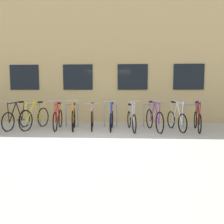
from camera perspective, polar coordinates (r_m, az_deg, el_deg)
ground_plane at (r=6.48m, az=-4.07°, el=-6.61°), size 42.00×42.00×0.00m
storefront_building at (r=12.50m, az=-0.76°, el=12.15°), size 28.00×5.83×5.64m
bike_rack at (r=8.25m, az=-0.35°, el=-0.32°), size 6.52×0.05×0.89m
bicycle_yellow at (r=8.39m, az=-19.68°, el=-1.39°), size 0.52×1.78×1.08m
bicycle_silver at (r=7.59m, az=5.18°, el=-2.05°), size 0.44×1.72×1.07m
bicycle_pink at (r=7.87m, az=-5.24°, el=-1.65°), size 0.44×1.80×0.96m
bicycle_red at (r=8.02m, az=-14.12°, el=-1.70°), size 0.44×1.65×1.07m
bicycle_white at (r=7.89m, az=16.68°, el=-1.93°), size 0.45×1.59×1.09m
bicycle_purple at (r=7.64m, az=11.10°, el=-1.86°), size 0.50×1.75×1.07m
bicycle_maroon at (r=8.07m, az=21.67°, el=-1.92°), size 0.49×1.65×1.10m
bicycle_blue at (r=7.68m, az=-0.13°, el=-1.92°), size 0.44×1.61×1.06m
bicycle_black at (r=8.54m, az=-23.85°, el=-1.58°), size 0.44×1.64×1.05m
bicycle_orange at (r=7.83m, az=-10.14°, el=-1.67°), size 0.46×1.70×1.09m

